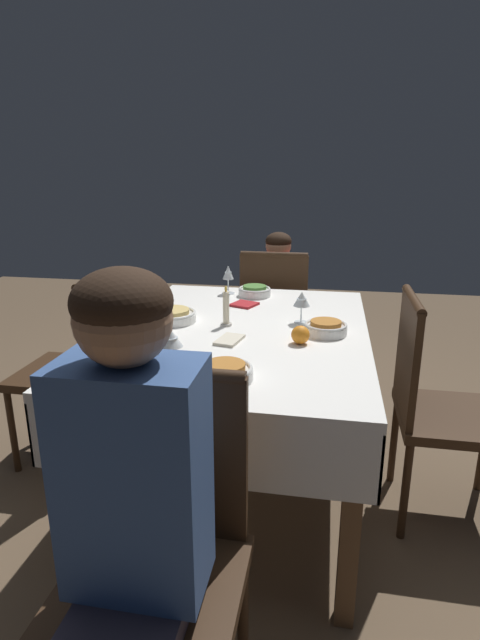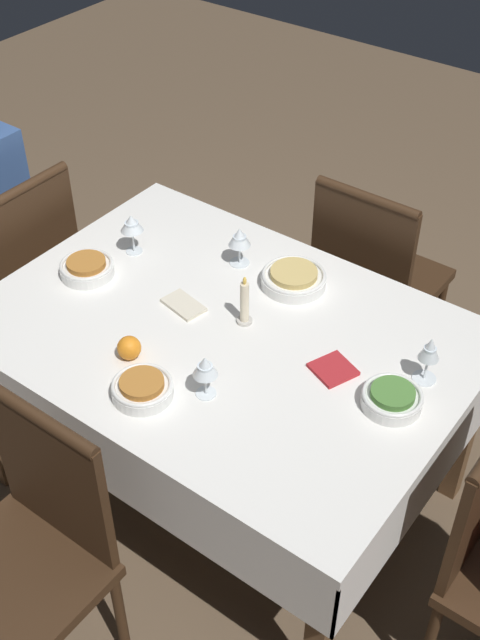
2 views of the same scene
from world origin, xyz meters
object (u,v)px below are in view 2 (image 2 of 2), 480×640
at_px(dining_table, 224,349).
at_px(chair_south, 373,275).
at_px(orange_fruit, 129,348).
at_px(candle_centerpiece, 245,305).
at_px(wine_glass_west, 430,351).
at_px(chair_north, 27,549).
at_px(napkin_red_folded, 333,369).
at_px(bowl_south, 294,278).
at_px(napkin_spare_side, 184,305).
at_px(wine_glass_east, 132,224).
at_px(bowl_east, 87,268).
at_px(wine_glass_south, 240,238).
at_px(bowl_west, 392,398).
at_px(wine_glass_north, 205,368).
at_px(chair_east, 19,269).
at_px(bowl_north, 142,388).

xyz_separation_m(dining_table, chair_south, (-0.10, -0.81, -0.15)).
relative_size(dining_table, orange_fruit, 20.69).
bearing_deg(candle_centerpiece, chair_south, -95.02).
xyz_separation_m(chair_south, wine_glass_west, (-0.50, 0.64, 0.35)).
relative_size(chair_north, napkin_red_folded, 6.47).
distance_m(bowl_south, napkin_spare_side, 0.37).
bearing_deg(napkin_spare_side, wine_glass_east, -21.42).
height_order(wine_glass_east, napkin_red_folded, wine_glass_east).
height_order(bowl_south, napkin_red_folded, bowl_south).
distance_m(wine_glass_east, bowl_south, 0.58).
distance_m(dining_table, wine_glass_west, 0.65).
distance_m(bowl_east, wine_glass_west, 1.15).
height_order(chair_south, wine_glass_south, chair_south).
xyz_separation_m(wine_glass_east, bowl_west, (-1.07, 0.12, -0.09)).
relative_size(wine_glass_north, bowl_south, 0.65).
xyz_separation_m(dining_table, candle_centerpiece, (-0.03, -0.07, 0.15)).
bearing_deg(wine_glass_south, napkin_spare_side, 89.24).
xyz_separation_m(wine_glass_west, wine_glass_south, (0.76, -0.13, -0.01)).
bearing_deg(chair_east, bowl_west, 90.09).
relative_size(chair_south, bowl_south, 4.39).
distance_m(chair_north, napkin_spare_side, 0.86).
bearing_deg(bowl_south, wine_glass_west, 165.32).
relative_size(bowl_west, wine_glass_north, 1.22).
bearing_deg(napkin_red_folded, bowl_east, 5.86).
xyz_separation_m(wine_glass_east, napkin_spare_side, (-0.33, 0.13, -0.11)).
distance_m(wine_glass_west, wine_glass_north, 0.63).
relative_size(napkin_red_folded, napkin_spare_side, 0.96).
relative_size(chair_north, bowl_west, 5.52).
distance_m(chair_east, chair_south, 1.37).
bearing_deg(wine_glass_east, wine_glass_north, 148.16).
relative_size(wine_glass_south, napkin_red_folded, 0.97).
relative_size(bowl_south, wine_glass_south, 1.52).
bearing_deg(napkin_red_folded, napkin_spare_side, 3.45).
relative_size(chair_east, bowl_east, 5.25).
xyz_separation_m(wine_glass_north, orange_fruit, (0.28, 0.01, -0.07)).
bearing_deg(wine_glass_north, dining_table, -62.54).
distance_m(dining_table, bowl_north, 0.38).
bearing_deg(chair_north, wine_glass_west, 56.88).
bearing_deg(candle_centerpiece, wine_glass_east, -8.03).
relative_size(bowl_east, bowl_south, 0.84).
bearing_deg(bowl_south, chair_south, -95.64).
distance_m(bowl_west, wine_glass_south, 0.79).
bearing_deg(napkin_spare_side, napkin_red_folded, -176.55).
height_order(wine_glass_north, napkin_red_folded, wine_glass_north).
relative_size(bowl_south, napkin_spare_side, 1.41).
distance_m(wine_glass_south, napkin_red_folded, 0.60).
distance_m(wine_glass_west, candle_centerpiece, 0.57).
xyz_separation_m(chair_east, orange_fruit, (-0.87, 0.28, 0.27)).
bearing_deg(orange_fruit, napkin_red_folded, -149.07).
xyz_separation_m(chair_north, bowl_west, (-0.61, -0.83, 0.27)).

